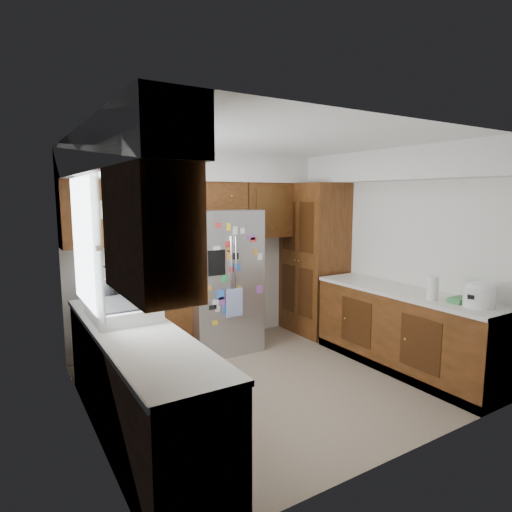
# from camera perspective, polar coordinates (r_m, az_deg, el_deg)

# --- Properties ---
(floor) EXTENTS (3.60, 3.60, 0.00)m
(floor) POSITION_cam_1_polar(r_m,az_deg,el_deg) (4.76, 2.03, -16.48)
(floor) COLOR gray
(floor) RESTS_ON ground
(room_shell) EXTENTS (3.64, 3.24, 2.52)m
(room_shell) POSITION_cam_1_polar(r_m,az_deg,el_deg) (4.58, -1.50, 6.13)
(room_shell) COLOR white
(room_shell) RESTS_ON ground
(left_counter_run) EXTENTS (1.36, 3.20, 0.92)m
(left_counter_run) POSITION_cam_1_polar(r_m,az_deg,el_deg) (4.08, -14.84, -14.52)
(left_counter_run) COLOR #3B220B
(left_counter_run) RESTS_ON ground
(right_counter_run) EXTENTS (0.63, 2.25, 0.92)m
(right_counter_run) POSITION_cam_1_polar(r_m,az_deg,el_deg) (5.24, 19.08, -9.67)
(right_counter_run) COLOR #3B220B
(right_counter_run) RESTS_ON ground
(pantry) EXTENTS (0.60, 0.90, 2.15)m
(pantry) POSITION_cam_1_polar(r_m,az_deg,el_deg) (6.21, 7.73, -0.35)
(pantry) COLOR #3B220B
(pantry) RESTS_ON ground
(fridge) EXTENTS (0.90, 0.79, 1.80)m
(fridge) POSITION_cam_1_polar(r_m,az_deg,el_deg) (5.48, -4.93, -3.30)
(fridge) COLOR #A5A4A9
(fridge) RESTS_ON ground
(bridge_cabinet) EXTENTS (0.96, 0.34, 0.35)m
(bridge_cabinet) POSITION_cam_1_polar(r_m,az_deg,el_deg) (5.57, -6.12, 8.00)
(bridge_cabinet) COLOR #3B220B
(bridge_cabinet) RESTS_ON fridge
(fridge_top_items) EXTENTS (0.67, 0.37, 0.27)m
(fridge_top_items) POSITION_cam_1_polar(r_m,az_deg,el_deg) (5.51, -7.31, 11.08)
(fridge_top_items) COLOR #1415C5
(fridge_top_items) RESTS_ON bridge_cabinet
(sink_assembly) EXTENTS (0.52, 0.70, 0.37)m
(sink_assembly) POSITION_cam_1_polar(r_m,az_deg,el_deg) (3.93, -17.37, -6.89)
(sink_assembly) COLOR silver
(sink_assembly) RESTS_ON left_counter_run
(left_counter_clutter) EXTENTS (0.39, 0.87, 0.38)m
(left_counter_clutter) POSITION_cam_1_polar(r_m,az_deg,el_deg) (4.63, -19.52, -3.94)
(left_counter_clutter) COLOR black
(left_counter_clutter) RESTS_ON left_counter_run
(rice_cooker) EXTENTS (0.30, 0.29, 0.26)m
(rice_cooker) POSITION_cam_1_polar(r_m,az_deg,el_deg) (4.61, 27.66, -4.43)
(rice_cooker) COLOR white
(rice_cooker) RESTS_ON right_counter_run
(paper_towel) EXTENTS (0.11, 0.11, 0.25)m
(paper_towel) POSITION_cam_1_polar(r_m,az_deg,el_deg) (4.72, 22.50, -3.97)
(paper_towel) COLOR white
(paper_towel) RESTS_ON right_counter_run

